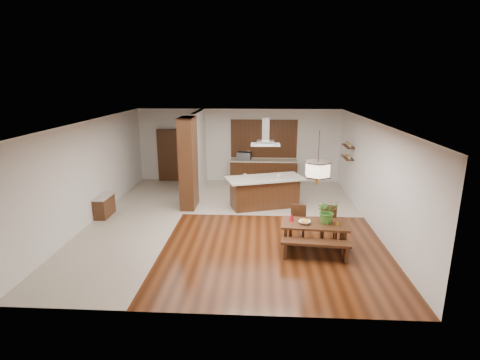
# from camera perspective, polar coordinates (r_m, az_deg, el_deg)

# --- Properties ---
(room_shell) EXTENTS (9.00, 9.04, 2.92)m
(room_shell) POSITION_cam_1_polar(r_m,az_deg,el_deg) (10.45, -1.65, 4.33)
(room_shell) COLOR #38180A
(room_shell) RESTS_ON ground
(tile_hallway) EXTENTS (2.50, 9.00, 0.01)m
(tile_hallway) POSITION_cam_1_polar(r_m,az_deg,el_deg) (11.56, -15.35, -5.75)
(tile_hallway) COLOR beige
(tile_hallway) RESTS_ON ground
(tile_kitchen) EXTENTS (5.50, 4.00, 0.01)m
(tile_kitchen) POSITION_cam_1_polar(r_m,az_deg,el_deg) (13.35, 4.66, -2.42)
(tile_kitchen) COLOR beige
(tile_kitchen) RESTS_ON ground
(soffit_band) EXTENTS (8.00, 9.00, 0.02)m
(soffit_band) POSITION_cam_1_polar(r_m,az_deg,el_deg) (10.33, -1.68, 8.82)
(soffit_band) COLOR #361B0D
(soffit_band) RESTS_ON room_shell
(partition_pier) EXTENTS (0.45, 1.00, 2.90)m
(partition_pier) POSITION_cam_1_polar(r_m,az_deg,el_deg) (11.93, -7.87, 2.55)
(partition_pier) COLOR black
(partition_pier) RESTS_ON ground
(partition_stub) EXTENTS (0.18, 2.40, 2.90)m
(partition_stub) POSITION_cam_1_polar(r_m,az_deg,el_deg) (13.95, -6.26, 4.43)
(partition_stub) COLOR silver
(partition_stub) RESTS_ON ground
(hallway_console) EXTENTS (0.37, 0.88, 0.63)m
(hallway_console) POSITION_cam_1_polar(r_m,az_deg,el_deg) (12.01, -19.97, -3.78)
(hallway_console) COLOR black
(hallway_console) RESTS_ON ground
(hallway_doorway) EXTENTS (1.10, 0.20, 2.10)m
(hallway_doorway) POSITION_cam_1_polar(r_m,az_deg,el_deg) (15.34, -10.37, 3.72)
(hallway_doorway) COLOR black
(hallway_doorway) RESTS_ON ground
(rear_counter) EXTENTS (2.60, 0.62, 0.95)m
(rear_counter) POSITION_cam_1_polar(r_m,az_deg,el_deg) (14.86, 3.58, 1.30)
(rear_counter) COLOR black
(rear_counter) RESTS_ON ground
(kitchen_window) EXTENTS (2.60, 0.08, 1.50)m
(kitchen_window) POSITION_cam_1_polar(r_m,az_deg,el_deg) (14.86, 3.66, 6.31)
(kitchen_window) COLOR #9E692F
(kitchen_window) RESTS_ON room_shell
(shelf_lower) EXTENTS (0.26, 0.90, 0.04)m
(shelf_lower) POSITION_cam_1_polar(r_m,az_deg,el_deg) (13.43, 16.04, 3.29)
(shelf_lower) COLOR black
(shelf_lower) RESTS_ON room_shell
(shelf_upper) EXTENTS (0.26, 0.90, 0.04)m
(shelf_upper) POSITION_cam_1_polar(r_m,az_deg,el_deg) (13.36, 16.17, 4.97)
(shelf_upper) COLOR black
(shelf_upper) RESTS_ON room_shell
(dining_table) EXTENTS (1.65, 0.92, 0.66)m
(dining_table) POSITION_cam_1_polar(r_m,az_deg,el_deg) (9.32, 11.25, -7.46)
(dining_table) COLOR black
(dining_table) RESTS_ON ground
(dining_bench) EXTENTS (1.60, 0.49, 0.44)m
(dining_bench) POSITION_cam_1_polar(r_m,az_deg,el_deg) (8.90, 11.38, -10.45)
(dining_bench) COLOR black
(dining_bench) RESTS_ON ground
(dining_chair_left) EXTENTS (0.46, 0.46, 0.90)m
(dining_chair_left) POSITION_cam_1_polar(r_m,az_deg,el_deg) (9.76, 8.74, -6.51)
(dining_chair_left) COLOR black
(dining_chair_left) RESTS_ON ground
(dining_chair_right) EXTENTS (0.42, 0.42, 0.91)m
(dining_chair_right) POSITION_cam_1_polar(r_m,az_deg,el_deg) (9.81, 13.42, -6.60)
(dining_chair_right) COLOR black
(dining_chair_right) RESTS_ON ground
(pendant_lantern) EXTENTS (0.64, 0.64, 1.31)m
(pendant_lantern) POSITION_cam_1_polar(r_m,az_deg,el_deg) (8.80, 11.84, 3.18)
(pendant_lantern) COLOR beige
(pendant_lantern) RESTS_ON room_shell
(foliage_plant) EXTENTS (0.66, 0.62, 0.59)m
(foliage_plant) POSITION_cam_1_polar(r_m,az_deg,el_deg) (9.25, 13.15, -4.62)
(foliage_plant) COLOR #3C7627
(foliage_plant) RESTS_ON dining_table
(fruit_bowl) EXTENTS (0.35, 0.35, 0.07)m
(fruit_bowl) POSITION_cam_1_polar(r_m,az_deg,el_deg) (9.16, 9.80, -6.36)
(fruit_bowl) COLOR #BAADA3
(fruit_bowl) RESTS_ON dining_table
(napkin_cone) EXTENTS (0.14, 0.14, 0.21)m
(napkin_cone) POSITION_cam_1_polar(r_m,az_deg,el_deg) (9.26, 7.86, -5.56)
(napkin_cone) COLOR #A70B1A
(napkin_cone) RESTS_ON dining_table
(gold_ornament) EXTENTS (0.09, 0.09, 0.10)m
(gold_ornament) POSITION_cam_1_polar(r_m,az_deg,el_deg) (9.21, 14.59, -6.44)
(gold_ornament) COLOR gold
(gold_ornament) RESTS_ON dining_table
(kitchen_island) EXTENTS (2.63, 1.77, 1.00)m
(kitchen_island) POSITION_cam_1_polar(r_m,az_deg,el_deg) (12.06, 3.77, -1.81)
(kitchen_island) COLOR black
(kitchen_island) RESTS_ON ground
(range_hood) EXTENTS (0.90, 0.55, 0.87)m
(range_hood) POSITION_cam_1_polar(r_m,az_deg,el_deg) (11.65, 3.93, 7.43)
(range_hood) COLOR silver
(range_hood) RESTS_ON room_shell
(island_cup) EXTENTS (0.17, 0.17, 0.11)m
(island_cup) POSITION_cam_1_polar(r_m,az_deg,el_deg) (11.86, 5.88, 0.56)
(island_cup) COLOR silver
(island_cup) RESTS_ON kitchen_island
(microwave) EXTENTS (0.60, 0.45, 0.30)m
(microwave) POSITION_cam_1_polar(r_m,az_deg,el_deg) (14.75, 0.64, 3.72)
(microwave) COLOR #AEB0B5
(microwave) RESTS_ON rear_counter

